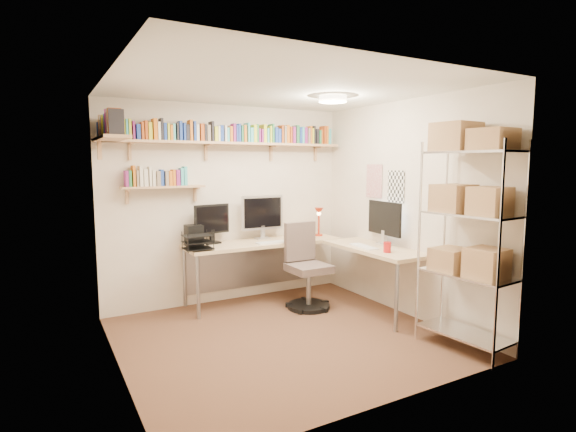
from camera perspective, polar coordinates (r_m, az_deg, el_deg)
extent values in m
plane|color=#4D3421|center=(4.78, -0.37, -15.09)|extent=(3.20, 3.20, 0.00)
cube|color=#C3B39F|center=(5.82, -7.52, 1.48)|extent=(3.20, 0.04, 2.50)
cube|color=#C3B39F|center=(3.96, -21.13, -1.35)|extent=(0.04, 3.00, 2.50)
cube|color=#C3B39F|center=(5.42, 14.61, 0.94)|extent=(0.04, 3.00, 2.50)
cube|color=#C3B39F|center=(3.25, 12.49, -2.73)|extent=(3.20, 0.04, 2.50)
cube|color=silver|center=(4.50, -0.40, 16.00)|extent=(3.20, 3.00, 0.04)
cube|color=silver|center=(5.80, 10.86, 4.37)|extent=(0.01, 0.30, 0.42)
cube|color=white|center=(5.50, 13.53, 3.67)|extent=(0.01, 0.28, 0.38)
cylinder|color=#FFEAC6|center=(5.02, 5.71, 14.53)|extent=(0.30, 0.30, 0.06)
cube|color=tan|center=(5.69, -7.17, 9.14)|extent=(3.05, 0.25, 0.03)
cube|color=tan|center=(4.89, -21.65, 9.13)|extent=(0.25, 1.00, 0.03)
cube|color=tan|center=(5.45, -15.52, 3.58)|extent=(0.95, 0.20, 0.02)
cube|color=tan|center=(5.41, -19.40, 8.20)|extent=(0.03, 0.20, 0.20)
cube|color=tan|center=(5.64, -10.27, 8.39)|extent=(0.03, 0.20, 0.20)
cube|color=tan|center=(5.99, -2.01, 8.39)|extent=(0.03, 0.20, 0.20)
cube|color=tan|center=(6.34, 3.68, 8.28)|extent=(0.03, 0.20, 0.20)
cube|color=black|center=(5.32, -22.16, 10.03)|extent=(0.04, 0.15, 0.18)
cube|color=black|center=(5.33, -21.63, 10.28)|extent=(0.03, 0.13, 0.23)
cube|color=beige|center=(5.33, -21.27, 10.13)|extent=(0.03, 0.14, 0.20)
cube|color=#1D3B97|center=(5.34, -20.81, 10.35)|extent=(0.04, 0.12, 0.24)
cube|color=gold|center=(5.34, -20.29, 10.27)|extent=(0.04, 0.13, 0.22)
cube|color=#3AACAF|center=(5.35, -19.84, 10.30)|extent=(0.02, 0.12, 0.22)
cube|color=gold|center=(5.36, -19.49, 10.33)|extent=(0.03, 0.12, 0.23)
cube|color=#80226F|center=(5.36, -19.07, 10.22)|extent=(0.02, 0.13, 0.20)
cube|color=#1D3B97|center=(5.37, -18.56, 10.06)|extent=(0.04, 0.15, 0.17)
cube|color=#A64416|center=(5.38, -18.07, 10.21)|extent=(0.03, 0.14, 0.20)
cube|color=#A64416|center=(5.39, -17.66, 10.31)|extent=(0.03, 0.14, 0.21)
cube|color=gold|center=(5.40, -17.17, 10.23)|extent=(0.04, 0.12, 0.20)
cube|color=#CA6617|center=(5.41, -16.61, 10.48)|extent=(0.04, 0.14, 0.24)
cube|color=beige|center=(5.42, -16.16, 10.29)|extent=(0.03, 0.14, 0.21)
cube|color=black|center=(5.43, -15.82, 10.53)|extent=(0.03, 0.13, 0.25)
cube|color=#1D3B97|center=(5.44, -15.42, 10.27)|extent=(0.03, 0.12, 0.20)
cube|color=gold|center=(5.44, -15.03, 10.25)|extent=(0.03, 0.12, 0.19)
cube|color=#CA6617|center=(5.45, -14.69, 10.17)|extent=(0.03, 0.13, 0.18)
cube|color=#3AACAF|center=(5.46, -14.37, 10.25)|extent=(0.03, 0.12, 0.19)
cube|color=black|center=(5.47, -13.96, 10.31)|extent=(0.02, 0.13, 0.20)
cube|color=#1D3B97|center=(5.48, -13.58, 10.43)|extent=(0.03, 0.13, 0.23)
cube|color=#1D3B97|center=(5.49, -13.16, 10.33)|extent=(0.02, 0.15, 0.21)
cube|color=black|center=(5.50, -12.76, 10.25)|extent=(0.04, 0.13, 0.19)
cube|color=#CA6617|center=(5.52, -12.33, 10.55)|extent=(0.03, 0.13, 0.25)
cube|color=#1D3B97|center=(5.53, -11.91, 10.47)|extent=(0.03, 0.14, 0.23)
cube|color=beige|center=(5.54, -11.52, 10.30)|extent=(0.03, 0.12, 0.20)
cube|color=#A64416|center=(5.56, -11.00, 10.35)|extent=(0.04, 0.15, 0.21)
cube|color=black|center=(5.57, -10.60, 10.32)|extent=(0.02, 0.14, 0.20)
cube|color=#806F5D|center=(5.58, -10.18, 10.28)|extent=(0.04, 0.13, 0.19)
cube|color=black|center=(5.60, -9.71, 10.52)|extent=(0.03, 0.14, 0.24)
cube|color=gold|center=(5.61, -9.30, 10.21)|extent=(0.04, 0.15, 0.18)
cube|color=beige|center=(5.63, -8.90, 10.26)|extent=(0.02, 0.12, 0.19)
cube|color=#1D3B97|center=(5.64, -8.55, 10.29)|extent=(0.04, 0.12, 0.20)
cube|color=beige|center=(5.66, -8.12, 10.30)|extent=(0.02, 0.15, 0.20)
cube|color=#3AACAF|center=(5.67, -7.78, 10.16)|extent=(0.03, 0.12, 0.17)
cube|color=#CA6617|center=(5.68, -7.41, 10.24)|extent=(0.03, 0.13, 0.19)
cube|color=#80226F|center=(5.70, -6.97, 10.43)|extent=(0.03, 0.11, 0.23)
cube|color=#1D3B97|center=(5.71, -6.64, 10.34)|extent=(0.02, 0.12, 0.21)
cube|color=#1D3B97|center=(5.73, -6.33, 10.42)|extent=(0.03, 0.12, 0.23)
cube|color=#267340|center=(5.74, -5.99, 10.31)|extent=(0.02, 0.11, 0.21)
cube|color=#CA6617|center=(5.76, -5.62, 10.34)|extent=(0.03, 0.11, 0.21)
cube|color=#3AACAF|center=(5.77, -5.24, 10.48)|extent=(0.02, 0.15, 0.24)
cube|color=#3AACAF|center=(5.79, -4.85, 10.17)|extent=(0.04, 0.14, 0.18)
cube|color=gold|center=(5.81, -4.42, 10.36)|extent=(0.04, 0.14, 0.22)
cube|color=#267340|center=(5.83, -4.11, 10.39)|extent=(0.02, 0.14, 0.23)
cube|color=#80226F|center=(5.84, -3.86, 10.13)|extent=(0.02, 0.14, 0.18)
cube|color=#80226F|center=(5.85, -3.52, 10.09)|extent=(0.02, 0.14, 0.17)
cube|color=gold|center=(5.87, -3.19, 10.38)|extent=(0.04, 0.15, 0.23)
cube|color=#3AACAF|center=(5.89, -2.79, 10.15)|extent=(0.03, 0.14, 0.19)
cube|color=gold|center=(5.91, -2.44, 10.27)|extent=(0.02, 0.14, 0.21)
cube|color=#267340|center=(5.92, -2.15, 10.41)|extent=(0.03, 0.14, 0.24)
cube|color=#1D3B97|center=(5.94, -1.75, 10.19)|extent=(0.04, 0.15, 0.20)
cube|color=#1D3B97|center=(5.96, -1.36, 10.09)|extent=(0.04, 0.15, 0.18)
cube|color=#A64416|center=(5.99, -0.93, 10.33)|extent=(0.03, 0.13, 0.23)
cube|color=#806F5D|center=(6.01, -0.59, 10.28)|extent=(0.03, 0.14, 0.23)
cube|color=#CA6617|center=(6.03, -0.19, 10.33)|extent=(0.04, 0.11, 0.24)
cube|color=#A64416|center=(6.05, 0.19, 10.22)|extent=(0.03, 0.11, 0.22)
cube|color=#80226F|center=(6.07, 0.56, 10.21)|extent=(0.04, 0.13, 0.22)
cube|color=#267340|center=(6.10, 0.99, 10.29)|extent=(0.04, 0.14, 0.24)
cube|color=#1D3B97|center=(6.12, 1.39, 10.15)|extent=(0.03, 0.13, 0.21)
cube|color=#3AACAF|center=(6.14, 1.69, 10.18)|extent=(0.03, 0.12, 0.22)
cube|color=#80226F|center=(6.16, 2.03, 10.14)|extent=(0.04, 0.13, 0.22)
cube|color=#806F5D|center=(6.19, 2.43, 10.09)|extent=(0.03, 0.13, 0.21)
cube|color=#CA6617|center=(6.21, 2.70, 10.21)|extent=(0.02, 0.12, 0.24)
cube|color=gold|center=(6.22, 2.96, 10.08)|extent=(0.02, 0.11, 0.21)
cube|color=black|center=(6.24, 3.17, 10.22)|extent=(0.02, 0.11, 0.24)
cube|color=black|center=(6.26, 3.49, 10.01)|extent=(0.03, 0.14, 0.20)
cube|color=#267340|center=(6.28, 3.82, 9.93)|extent=(0.03, 0.14, 0.19)
cube|color=#A64416|center=(6.30, 4.11, 9.97)|extent=(0.03, 0.11, 0.20)
cube|color=#A64416|center=(6.33, 4.46, 10.18)|extent=(0.03, 0.13, 0.25)
cube|color=#CA6617|center=(6.35, 4.73, 10.16)|extent=(0.03, 0.14, 0.25)
cube|color=#3AACAF|center=(6.37, 5.01, 9.99)|extent=(0.04, 0.14, 0.21)
cube|color=black|center=(4.47, -20.96, 11.12)|extent=(0.14, 0.02, 0.23)
cube|color=#A64416|center=(4.50, -21.02, 10.89)|extent=(0.13, 0.04, 0.20)
cube|color=#A64416|center=(4.55, -21.13, 11.12)|extent=(0.12, 0.04, 0.25)
cube|color=#806F5D|center=(4.59, -21.21, 11.07)|extent=(0.14, 0.03, 0.25)
cube|color=beige|center=(4.63, -21.27, 10.88)|extent=(0.13, 0.03, 0.22)
cube|color=#80226F|center=(4.67, -21.33, 10.98)|extent=(0.15, 0.03, 0.25)
cube|color=#1D3B97|center=(4.71, -21.41, 10.94)|extent=(0.14, 0.04, 0.25)
cube|color=#1D3B97|center=(4.75, -21.46, 10.53)|extent=(0.14, 0.03, 0.19)
cube|color=#1D3B97|center=(4.78, -21.52, 10.63)|extent=(0.12, 0.03, 0.21)
cube|color=#CA6617|center=(4.82, -21.58, 10.48)|extent=(0.12, 0.04, 0.19)
cube|color=#1D3B97|center=(4.87, -21.67, 10.63)|extent=(0.12, 0.03, 0.22)
cube|color=#806F5D|center=(4.90, -21.71, 10.33)|extent=(0.12, 0.02, 0.18)
cube|color=gold|center=(4.93, -21.77, 10.55)|extent=(0.15, 0.04, 0.22)
cube|color=#80226F|center=(4.97, -21.83, 10.52)|extent=(0.15, 0.03, 0.22)
cube|color=#80226F|center=(5.01, -21.89, 10.20)|extent=(0.12, 0.04, 0.17)
cube|color=beige|center=(5.07, -21.97, 10.25)|extent=(0.12, 0.04, 0.19)
cube|color=#806F5D|center=(5.12, -22.05, 10.45)|extent=(0.14, 0.04, 0.23)
cube|color=#1D3B97|center=(5.16, -22.11, 10.28)|extent=(0.13, 0.04, 0.21)
cube|color=beige|center=(5.20, -22.16, 10.16)|extent=(0.12, 0.03, 0.19)
cube|color=#CA6617|center=(5.23, -22.22, 10.43)|extent=(0.13, 0.03, 0.25)
cube|color=#CA6617|center=(5.27, -22.26, 10.17)|extent=(0.12, 0.03, 0.20)
cube|color=#1D3B97|center=(5.31, -22.31, 9.98)|extent=(0.15, 0.04, 0.17)
cube|color=#80226F|center=(5.36, -19.86, 4.48)|extent=(0.03, 0.14, 0.18)
cube|color=#267340|center=(5.37, -19.49, 4.50)|extent=(0.03, 0.14, 0.18)
cube|color=#CA6617|center=(5.37, -19.06, 4.82)|extent=(0.03, 0.15, 0.24)
cube|color=#806F5D|center=(5.38, -18.64, 4.55)|extent=(0.03, 0.13, 0.18)
cube|color=beige|center=(5.39, -18.22, 4.83)|extent=(0.04, 0.13, 0.23)
cube|color=beige|center=(5.40, -17.65, 4.66)|extent=(0.04, 0.11, 0.20)
cube|color=beige|center=(5.41, -17.17, 4.82)|extent=(0.03, 0.13, 0.22)
cube|color=beige|center=(5.42, -16.72, 4.64)|extent=(0.04, 0.12, 0.18)
cube|color=#806F5D|center=(5.43, -16.23, 4.60)|extent=(0.04, 0.15, 0.17)
cube|color=#1D3B97|center=(5.44, -15.79, 4.70)|extent=(0.04, 0.12, 0.19)
cube|color=#806F5D|center=(5.45, -15.25, 4.63)|extent=(0.04, 0.15, 0.17)
cube|color=#CA6617|center=(5.46, -14.77, 4.65)|extent=(0.04, 0.12, 0.17)
cube|color=#CA6617|center=(5.47, -14.38, 4.75)|extent=(0.03, 0.13, 0.19)
cube|color=#80226F|center=(5.49, -13.90, 4.75)|extent=(0.04, 0.12, 0.19)
cube|color=#3AACAF|center=(5.50, -13.39, 4.88)|extent=(0.04, 0.11, 0.21)
cube|color=#3AACAF|center=(5.51, -13.00, 4.99)|extent=(0.03, 0.12, 0.22)
cube|color=tan|center=(5.77, -3.18, -3.38)|extent=(2.02, 0.64, 0.04)
cube|color=tan|center=(5.47, 11.24, -4.07)|extent=(0.64, 1.38, 0.04)
cylinder|color=gray|center=(5.27, -11.34, -8.86)|extent=(0.04, 0.04, 0.74)
cylinder|color=gray|center=(5.76, -12.98, -7.56)|extent=(0.04, 0.04, 0.74)
cylinder|color=gray|center=(6.71, 5.70, -5.40)|extent=(0.04, 0.04, 0.74)
cylinder|color=gray|center=(4.92, 13.62, -10.03)|extent=(0.04, 0.04, 0.74)
cylinder|color=gray|center=(5.29, 17.90, -9.01)|extent=(0.04, 0.04, 0.74)
cube|color=gray|center=(6.08, -4.30, -6.13)|extent=(1.91, 0.02, 0.58)
cube|color=silver|center=(5.85, -3.28, 0.44)|extent=(0.58, 0.03, 0.45)
cube|color=black|center=(5.83, -3.19, 0.42)|extent=(0.53, 0.00, 0.38)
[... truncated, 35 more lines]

